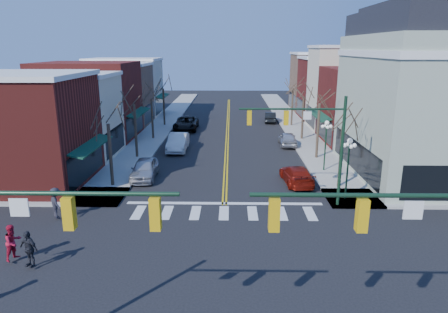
{
  "coord_description": "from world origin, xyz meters",
  "views": [
    {
      "loc": [
        0.41,
        -17.02,
        10.05
      ],
      "look_at": [
        -0.05,
        9.43,
        2.8
      ],
      "focal_mm": 32.0,
      "sensor_mm": 36.0,
      "label": 1
    }
  ],
  "objects_px": {
    "victorian_corner": "(438,93)",
    "car_left_mid": "(178,142)",
    "lamppost_corner": "(348,158)",
    "car_left_near": "(144,169)",
    "car_right_mid": "(287,139)",
    "pedestrian_red_b": "(13,242)",
    "car_right_far": "(270,117)",
    "lamppost_midblock": "(326,137)",
    "car_left_far": "(186,123)",
    "car_right_near": "(297,175)",
    "pedestrian_dark_a": "(29,249)",
    "pedestrian_dark_b": "(56,203)"
  },
  "relations": [
    {
      "from": "car_left_mid",
      "to": "car_right_near",
      "type": "bearing_deg",
      "value": -43.89
    },
    {
      "from": "victorian_corner",
      "to": "pedestrian_red_b",
      "type": "relative_size",
      "value": 7.97
    },
    {
      "from": "car_left_near",
      "to": "car_right_near",
      "type": "xyz_separation_m",
      "value": [
        11.83,
        -1.03,
        -0.1
      ]
    },
    {
      "from": "car_left_far",
      "to": "victorian_corner",
      "type": "bearing_deg",
      "value": -39.16
    },
    {
      "from": "pedestrian_dark_a",
      "to": "pedestrian_dark_b",
      "type": "relative_size",
      "value": 0.93
    },
    {
      "from": "car_left_near",
      "to": "pedestrian_red_b",
      "type": "xyz_separation_m",
      "value": [
        -3.6,
        -12.84,
        0.26
      ]
    },
    {
      "from": "car_left_far",
      "to": "car_right_far",
      "type": "relative_size",
      "value": 1.41
    },
    {
      "from": "car_left_mid",
      "to": "car_right_mid",
      "type": "height_order",
      "value": "car_left_mid"
    },
    {
      "from": "car_right_far",
      "to": "car_left_mid",
      "type": "bearing_deg",
      "value": 60.2
    },
    {
      "from": "pedestrian_red_b",
      "to": "lamppost_corner",
      "type": "bearing_deg",
      "value": -42.09
    },
    {
      "from": "car_left_far",
      "to": "car_right_mid",
      "type": "bearing_deg",
      "value": -34.82
    },
    {
      "from": "lamppost_midblock",
      "to": "car_left_far",
      "type": "height_order",
      "value": "lamppost_midblock"
    },
    {
      "from": "lamppost_corner",
      "to": "pedestrian_dark_a",
      "type": "bearing_deg",
      "value": -152.41
    },
    {
      "from": "car_left_mid",
      "to": "car_right_far",
      "type": "height_order",
      "value": "car_left_mid"
    },
    {
      "from": "car_left_near",
      "to": "victorian_corner",
      "type": "bearing_deg",
      "value": 1.59
    },
    {
      "from": "victorian_corner",
      "to": "car_left_far",
      "type": "height_order",
      "value": "victorian_corner"
    },
    {
      "from": "car_left_mid",
      "to": "car_left_far",
      "type": "distance_m",
      "value": 10.42
    },
    {
      "from": "victorian_corner",
      "to": "pedestrian_dark_b",
      "type": "height_order",
      "value": "victorian_corner"
    },
    {
      "from": "car_left_mid",
      "to": "pedestrian_dark_b",
      "type": "bearing_deg",
      "value": -106.59
    },
    {
      "from": "pedestrian_red_b",
      "to": "lamppost_midblock",
      "type": "bearing_deg",
      "value": -27.55
    },
    {
      "from": "car_left_far",
      "to": "pedestrian_red_b",
      "type": "xyz_separation_m",
      "value": [
        -4.77,
        -32.21,
        0.21
      ]
    },
    {
      "from": "car_left_near",
      "to": "pedestrian_dark_a",
      "type": "relative_size",
      "value": 2.62
    },
    {
      "from": "car_left_mid",
      "to": "car_right_near",
      "type": "xyz_separation_m",
      "value": [
        10.34,
        -9.99,
        -0.16
      ]
    },
    {
      "from": "victorian_corner",
      "to": "car_left_mid",
      "type": "relative_size",
      "value": 2.78
    },
    {
      "from": "car_left_far",
      "to": "pedestrian_dark_a",
      "type": "relative_size",
      "value": 3.42
    },
    {
      "from": "car_right_near",
      "to": "pedestrian_red_b",
      "type": "bearing_deg",
      "value": 32.7
    },
    {
      "from": "car_left_far",
      "to": "pedestrian_dark_b",
      "type": "height_order",
      "value": "pedestrian_dark_b"
    },
    {
      "from": "car_right_far",
      "to": "car_right_mid",
      "type": "bearing_deg",
      "value": 96.38
    },
    {
      "from": "car_right_far",
      "to": "lamppost_corner",
      "type": "bearing_deg",
      "value": 98.72
    },
    {
      "from": "victorian_corner",
      "to": "lamppost_midblock",
      "type": "relative_size",
      "value": 3.29
    },
    {
      "from": "car_left_mid",
      "to": "lamppost_corner",
      "type": "bearing_deg",
      "value": -45.54
    },
    {
      "from": "car_left_far",
      "to": "pedestrian_dark_a",
      "type": "height_order",
      "value": "pedestrian_dark_a"
    },
    {
      "from": "car_right_mid",
      "to": "pedestrian_red_b",
      "type": "relative_size",
      "value": 2.4
    },
    {
      "from": "lamppost_corner",
      "to": "car_left_near",
      "type": "height_order",
      "value": "lamppost_corner"
    },
    {
      "from": "car_left_near",
      "to": "lamppost_midblock",
      "type": "bearing_deg",
      "value": 5.69
    },
    {
      "from": "car_right_near",
      "to": "car_right_far",
      "type": "distance_m",
      "value": 25.98
    },
    {
      "from": "lamppost_midblock",
      "to": "car_right_mid",
      "type": "xyz_separation_m",
      "value": [
        -1.8,
        9.18,
        -2.23
      ]
    },
    {
      "from": "car_right_near",
      "to": "pedestrian_dark_a",
      "type": "relative_size",
      "value": 2.68
    },
    {
      "from": "car_left_near",
      "to": "car_right_mid",
      "type": "relative_size",
      "value": 1.08
    },
    {
      "from": "car_left_mid",
      "to": "pedestrian_red_b",
      "type": "distance_m",
      "value": 22.38
    },
    {
      "from": "lamppost_midblock",
      "to": "car_left_near",
      "type": "distance_m",
      "value": 14.9
    },
    {
      "from": "car_right_mid",
      "to": "pedestrian_dark_a",
      "type": "relative_size",
      "value": 2.43
    },
    {
      "from": "victorian_corner",
      "to": "car_left_far",
      "type": "relative_size",
      "value": 2.37
    },
    {
      "from": "car_right_far",
      "to": "pedestrian_dark_b",
      "type": "relative_size",
      "value": 2.25
    },
    {
      "from": "lamppost_corner",
      "to": "car_left_near",
      "type": "relative_size",
      "value": 0.94
    },
    {
      "from": "car_left_mid",
      "to": "pedestrian_red_b",
      "type": "bearing_deg",
      "value": -103.02
    },
    {
      "from": "lamppost_midblock",
      "to": "car_right_far",
      "type": "xyz_separation_m",
      "value": [
        -2.32,
        22.9,
        -2.26
      ]
    },
    {
      "from": "car_right_far",
      "to": "pedestrian_red_b",
      "type": "xyz_separation_m",
      "value": [
        -15.88,
        -37.78,
        0.34
      ]
    },
    {
      "from": "pedestrian_dark_a",
      "to": "pedestrian_dark_b",
      "type": "distance_m",
      "value": 5.54
    },
    {
      "from": "lamppost_midblock",
      "to": "pedestrian_dark_a",
      "type": "distance_m",
      "value": 23.18
    }
  ]
}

